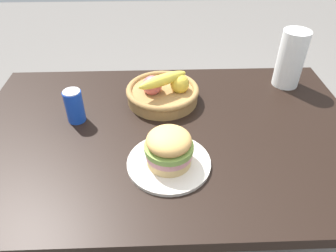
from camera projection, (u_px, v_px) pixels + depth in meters
ground_plane at (167, 245)px, 1.60m from camera, size 8.00×8.00×0.00m
dining_table at (167, 151)px, 1.20m from camera, size 1.40×0.90×0.75m
plate at (170, 163)px, 1.00m from camera, size 0.26×0.26×0.01m
sandwich at (170, 147)px, 0.96m from camera, size 0.15×0.15×0.12m
soda_can at (74, 106)px, 1.14m from camera, size 0.07×0.07×0.13m
fruit_basket at (163, 92)px, 1.26m from camera, size 0.29×0.29×0.14m
paper_towel_roll at (291, 59)px, 1.31m from camera, size 0.11×0.11×0.24m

